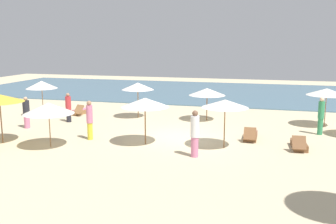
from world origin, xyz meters
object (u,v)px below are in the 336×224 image
at_px(lounger_2, 250,136).
at_px(person_2, 68,107).
at_px(umbrella_5, 225,104).
at_px(person_3, 195,133).
at_px(umbrella_0, 327,92).
at_px(person_4, 321,115).
at_px(umbrella_6, 42,85).
at_px(person_1, 26,112).
at_px(lounger_0, 81,111).
at_px(umbrella_2, 145,102).
at_px(lounger_1, 299,145).
at_px(umbrella_3, 49,108).
at_px(umbrella_8, 207,92).
at_px(umbrella_1, 138,86).
at_px(person_0, 90,120).

relative_size(lounger_2, person_2, 0.98).
distance_m(umbrella_5, person_3, 2.20).
height_order(umbrella_0, umbrella_5, umbrella_5).
relative_size(umbrella_5, person_4, 1.13).
distance_m(umbrella_6, person_1, 3.63).
height_order(umbrella_0, lounger_0, umbrella_0).
height_order(umbrella_2, umbrella_6, umbrella_6).
bearing_deg(lounger_1, person_2, 169.23).
relative_size(umbrella_3, umbrella_8, 1.03).
xyz_separation_m(umbrella_3, person_1, (-3.37, 3.09, -0.92)).
relative_size(umbrella_5, lounger_0, 1.23).
xyz_separation_m(umbrella_1, umbrella_2, (2.41, -5.76, -0.01)).
xyz_separation_m(lounger_1, lounger_2, (-2.19, 1.12, 0.01)).
xyz_separation_m(umbrella_6, lounger_0, (1.99, 1.21, -1.82)).
relative_size(lounger_0, lounger_1, 1.04).
height_order(lounger_1, person_0, person_0).
bearing_deg(umbrella_8, lounger_1, -44.91).
distance_m(umbrella_8, person_4, 6.52).
relative_size(umbrella_0, lounger_2, 1.29).
xyz_separation_m(lounger_0, person_4, (14.45, -1.84, 0.83)).
relative_size(lounger_0, person_4, 0.92).
height_order(person_2, person_4, person_4).
height_order(person_2, person_3, person_3).
bearing_deg(lounger_1, person_1, 178.49).
bearing_deg(umbrella_0, umbrella_5, -129.73).
height_order(person_0, person_2, person_0).
bearing_deg(person_1, person_3, -15.75).
bearing_deg(lounger_0, lounger_2, -18.59).
xyz_separation_m(umbrella_1, person_3, (5.00, -7.11, -0.98)).
bearing_deg(lounger_2, umbrella_0, 46.19).
relative_size(umbrella_5, lounger_2, 1.30).
relative_size(lounger_2, person_1, 0.97).
height_order(umbrella_1, umbrella_3, umbrella_1).
relative_size(umbrella_0, person_3, 1.12).
relative_size(lounger_0, person_3, 0.92).
relative_size(umbrella_1, umbrella_5, 1.00).
distance_m(lounger_1, person_4, 3.33).
height_order(umbrella_1, lounger_0, umbrella_1).
xyz_separation_m(umbrella_5, person_0, (-6.45, -0.22, -1.02)).
height_order(umbrella_1, person_3, umbrella_1).
bearing_deg(umbrella_5, umbrella_2, -175.07).
height_order(umbrella_0, umbrella_6, umbrella_6).
height_order(umbrella_3, person_0, umbrella_3).
height_order(lounger_2, person_4, person_4).
height_order(umbrella_1, person_0, umbrella_1).
height_order(umbrella_8, person_1, umbrella_8).
xyz_separation_m(umbrella_2, umbrella_6, (-8.43, 4.71, 0.04)).
bearing_deg(umbrella_6, lounger_1, -13.42).
xyz_separation_m(umbrella_6, person_1, (1.11, -3.27, -1.13)).
xyz_separation_m(lounger_0, person_1, (-0.88, -4.47, 0.69)).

